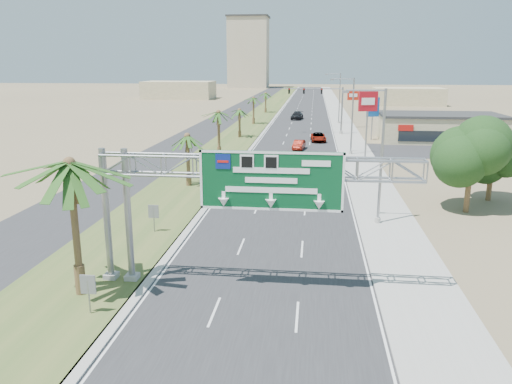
{
  "coord_description": "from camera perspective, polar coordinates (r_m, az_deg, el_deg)",
  "views": [
    {
      "loc": [
        2.53,
        -14.53,
        11.6
      ],
      "look_at": [
        -0.8,
        14.23,
        4.2
      ],
      "focal_mm": 35.0,
      "sensor_mm": 36.0,
      "label": 1
    }
  ],
  "objects": [
    {
      "name": "palm_row_b",
      "position": [
        48.53,
        -7.86,
        6.26
      ],
      "size": [
        3.99,
        3.99,
        5.95
      ],
      "color": "brown",
      "rests_on": "ground"
    },
    {
      "name": "streetlight_mid",
      "position": [
        67.06,
        10.76,
        8.18
      ],
      "size": [
        3.27,
        0.44,
        10.0
      ],
      "color": "gray",
      "rests_on": "ground"
    },
    {
      "name": "opposing_road",
      "position": [
        126.59,
        -2.32,
        9.07
      ],
      "size": [
        8.0,
        300.0,
        0.02
      ],
      "primitive_type": "cube",
      "color": "#28282B",
      "rests_on": "ground"
    },
    {
      "name": "pole_sign_blue",
      "position": [
        81.24,
        13.22,
        9.28
      ],
      "size": [
        2.0,
        0.85,
        6.9
      ],
      "color": "gray",
      "rests_on": "ground"
    },
    {
      "name": "building_distant_left",
      "position": [
        181.09,
        -8.79,
        11.45
      ],
      "size": [
        24.0,
        14.0,
        6.0
      ],
      "primitive_type": "cube",
      "color": "tan",
      "rests_on": "ground"
    },
    {
      "name": "tower_distant",
      "position": [
        266.84,
        -0.86,
        15.6
      ],
      "size": [
        20.0,
        16.0,
        35.0
      ],
      "primitive_type": "cube",
      "color": "#B8AA8C",
      "rests_on": "ground"
    },
    {
      "name": "signal_mast",
      "position": [
        86.81,
        8.45,
        9.72
      ],
      "size": [
        10.28,
        0.71,
        8.0
      ],
      "color": "gray",
      "rests_on": "ground"
    },
    {
      "name": "building_distant_right",
      "position": [
        157.22,
        16.95,
        10.41
      ],
      "size": [
        20.0,
        12.0,
        5.0
      ],
      "primitive_type": "cube",
      "color": "tan",
      "rests_on": "ground"
    },
    {
      "name": "sign_gantry",
      "position": [
        25.34,
        -1.7,
        1.69
      ],
      "size": [
        16.75,
        1.24,
        7.5
      ],
      "color": "gray",
      "rests_on": "ground"
    },
    {
      "name": "store_building",
      "position": [
        83.41,
        20.21,
        6.85
      ],
      "size": [
        18.0,
        10.0,
        4.0
      ],
      "primitive_type": "cube",
      "color": "tan",
      "rests_on": "ground"
    },
    {
      "name": "car_right_lane",
      "position": [
        78.52,
        7.13,
        6.22
      ],
      "size": [
        2.49,
        4.95,
        1.34
      ],
      "primitive_type": "imported",
      "rotation": [
        0.0,
        0.0,
        0.06
      ],
      "color": "gray",
      "rests_on": "ground"
    },
    {
      "name": "car_left_lane",
      "position": [
        59.94,
        0.94,
        3.89
      ],
      "size": [
        1.82,
        4.33,
        1.46
      ],
      "primitive_type": "imported",
      "rotation": [
        0.0,
        0.0,
        0.02
      ],
      "color": "black",
      "rests_on": "ground"
    },
    {
      "name": "road",
      "position": [
        125.1,
        5.49,
        8.95
      ],
      "size": [
        12.0,
        300.0,
        0.02
      ],
      "primitive_type": "cube",
      "color": "#28282B",
      "rests_on": "ground"
    },
    {
      "name": "median_grass",
      "position": [
        125.69,
        0.87,
        9.06
      ],
      "size": [
        7.0,
        300.0,
        0.12
      ],
      "primitive_type": "cube",
      "color": "#3D5525",
      "rests_on": "ground"
    },
    {
      "name": "sidewalk_right",
      "position": [
        125.21,
        9.43,
        8.85
      ],
      "size": [
        4.0,
        300.0,
        0.1
      ],
      "primitive_type": "cube",
      "color": "#9E9B93",
      "rests_on": "ground"
    },
    {
      "name": "palm_near",
      "position": [
        25.83,
        -20.56,
        3.0
      ],
      "size": [
        5.7,
        5.7,
        8.35
      ],
      "color": "brown",
      "rests_on": "ground"
    },
    {
      "name": "palm_row_e",
      "position": [
        100.47,
        -0.29,
        10.62
      ],
      "size": [
        3.99,
        3.99,
        6.15
      ],
      "color": "brown",
      "rests_on": "ground"
    },
    {
      "name": "pole_sign_red_far",
      "position": [
        96.62,
        11.04,
        10.52
      ],
      "size": [
        2.22,
        0.73,
        7.18
      ],
      "color": "gray",
      "rests_on": "ground"
    },
    {
      "name": "streetlight_far",
      "position": [
        102.88,
        9.4,
        10.3
      ],
      "size": [
        3.27,
        0.44,
        10.0
      ],
      "color": "gray",
      "rests_on": "ground"
    },
    {
      "name": "car_mid_lane",
      "position": [
        70.78,
        4.92,
        5.38
      ],
      "size": [
        1.85,
        4.09,
        1.3
      ],
      "primitive_type": "imported",
      "rotation": [
        0.0,
        0.0,
        -0.12
      ],
      "color": "maroon",
      "rests_on": "ground"
    },
    {
      "name": "median_signback_b",
      "position": [
        35.82,
        -11.63,
        -2.43
      ],
      "size": [
        0.75,
        0.08,
        2.08
      ],
      "color": "gray",
      "rests_on": "ground"
    },
    {
      "name": "pole_sign_red_near",
      "position": [
        63.0,
        12.67,
        9.65
      ],
      "size": [
        2.38,
        1.02,
        8.71
      ],
      "color": "gray",
      "rests_on": "ground"
    },
    {
      "name": "palm_row_c",
      "position": [
        63.96,
        -4.31,
        8.97
      ],
      "size": [
        3.99,
        3.99,
        6.75
      ],
      "color": "brown",
      "rests_on": "ground"
    },
    {
      "name": "car_far",
      "position": [
        110.44,
        4.71,
        8.68
      ],
      "size": [
        2.84,
        5.76,
        1.61
      ],
      "primitive_type": "imported",
      "rotation": [
        0.0,
        0.0,
        -0.11
      ],
      "color": "black",
      "rests_on": "ground"
    },
    {
      "name": "median_signback_a",
      "position": [
        25.13,
        -18.63,
        -10.29
      ],
      "size": [
        0.75,
        0.08,
        2.08
      ],
      "color": "gray",
      "rests_on": "ground"
    },
    {
      "name": "oak_near",
      "position": [
        42.99,
        23.42,
        3.68
      ],
      "size": [
        4.5,
        4.5,
        6.8
      ],
      "color": "brown",
      "rests_on": "ground"
    },
    {
      "name": "palm_row_f",
      "position": [
        125.3,
        1.11,
        11.18
      ],
      "size": [
        3.99,
        3.99,
        5.75
      ],
      "color": "brown",
      "rests_on": "ground"
    },
    {
      "name": "palm_row_d",
      "position": [
        81.74,
        -1.91,
        9.29
      ],
      "size": [
        3.99,
        3.99,
        5.45
      ],
      "color": "brown",
      "rests_on": "ground"
    },
    {
      "name": "streetlight_near",
      "position": [
        37.49,
        13.83,
        3.3
      ],
      "size": [
        3.27,
        0.44,
        10.0
      ],
      "color": "gray",
      "rests_on": "ground"
    },
    {
      "name": "oak_far",
      "position": [
        47.78,
        25.45,
        3.57
      ],
      "size": [
        3.5,
        3.5,
        5.6
      ],
      "color": "brown",
      "rests_on": "ground"
    }
  ]
}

